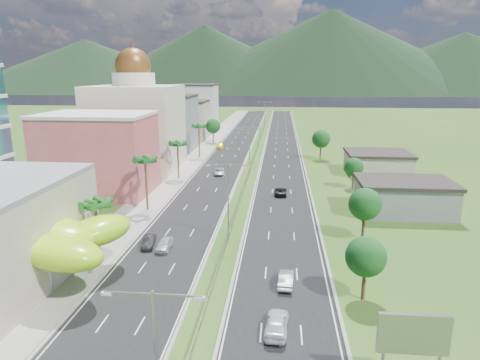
# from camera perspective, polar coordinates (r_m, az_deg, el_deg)

# --- Properties ---
(ground) EXTENTS (500.00, 500.00, 0.00)m
(ground) POSITION_cam_1_polar(r_m,az_deg,el_deg) (52.28, -2.91, -12.03)
(ground) COLOR #2D5119
(ground) RESTS_ON ground
(road_left) EXTENTS (11.00, 260.00, 0.04)m
(road_left) POSITION_cam_1_polar(r_m,az_deg,el_deg) (139.09, -0.63, 4.62)
(road_left) COLOR black
(road_left) RESTS_ON ground
(road_right) EXTENTS (11.00, 260.00, 0.04)m
(road_right) POSITION_cam_1_polar(r_m,az_deg,el_deg) (138.33, 5.58, 4.50)
(road_right) COLOR black
(road_right) RESTS_ON ground
(sidewalk_left) EXTENTS (7.00, 260.00, 0.12)m
(sidewalk_left) POSITION_cam_1_polar(r_m,az_deg,el_deg) (140.39, -4.50, 4.68)
(sidewalk_left) COLOR gray
(sidewalk_left) RESTS_ON ground
(median_guardrail) EXTENTS (0.10, 216.06, 0.76)m
(median_guardrail) POSITION_cam_1_polar(r_m,az_deg,el_deg) (120.69, 2.01, 3.43)
(median_guardrail) COLOR gray
(median_guardrail) RESTS_ON ground
(streetlight_median_a) EXTENTS (6.04, 0.25, 11.00)m
(streetlight_median_a) POSITION_cam_1_polar(r_m,az_deg,el_deg) (27.80, -11.11, -22.04)
(streetlight_median_a) COLOR gray
(streetlight_median_a) RESTS_ON ground
(streetlight_median_b) EXTENTS (6.04, 0.25, 11.00)m
(streetlight_median_b) POSITION_cam_1_polar(r_m,az_deg,el_deg) (59.12, -1.60, -1.86)
(streetlight_median_b) COLOR gray
(streetlight_median_b) RESTS_ON ground
(streetlight_median_c) EXTENTS (6.04, 0.25, 11.00)m
(streetlight_median_c) POSITION_cam_1_polar(r_m,az_deg,el_deg) (98.01, 1.26, 4.57)
(streetlight_median_c) COLOR gray
(streetlight_median_c) RESTS_ON ground
(streetlight_median_d) EXTENTS (6.04, 0.25, 11.00)m
(streetlight_median_d) POSITION_cam_1_polar(r_m,az_deg,el_deg) (142.50, 2.60, 7.56)
(streetlight_median_d) COLOR gray
(streetlight_median_d) RESTS_ON ground
(streetlight_median_e) EXTENTS (6.04, 0.25, 11.00)m
(streetlight_median_e) POSITION_cam_1_polar(r_m,az_deg,el_deg) (187.24, 3.31, 9.13)
(streetlight_median_e) COLOR gray
(streetlight_median_e) RESTS_ON ground
(lime_canopy) EXTENTS (18.00, 15.00, 7.40)m
(lime_canopy) POSITION_cam_1_polar(r_m,az_deg,el_deg) (53.42, -25.58, -7.06)
(lime_canopy) COLOR #A2E216
(lime_canopy) RESTS_ON ground
(pink_shophouse) EXTENTS (20.00, 15.00, 15.00)m
(pink_shophouse) POSITION_cam_1_polar(r_m,az_deg,el_deg) (87.26, -18.36, 3.16)
(pink_shophouse) COLOR #CD545C
(pink_shophouse) RESTS_ON ground
(domed_building) EXTENTS (20.00, 20.00, 28.70)m
(domed_building) POSITION_cam_1_polar(r_m,az_deg,el_deg) (107.91, -13.66, 7.53)
(domed_building) COLOR beige
(domed_building) RESTS_ON ground
(midrise_grey) EXTENTS (16.00, 15.00, 16.00)m
(midrise_grey) POSITION_cam_1_polar(r_m,az_deg,el_deg) (131.76, -9.65, 7.39)
(midrise_grey) COLOR gray
(midrise_grey) RESTS_ON ground
(midrise_beige) EXTENTS (16.00, 15.00, 13.00)m
(midrise_beige) POSITION_cam_1_polar(r_m,az_deg,el_deg) (153.14, -7.50, 7.82)
(midrise_beige) COLOR #A59788
(midrise_beige) RESTS_ON ground
(midrise_white) EXTENTS (16.00, 15.00, 18.00)m
(midrise_white) POSITION_cam_1_polar(r_m,az_deg,el_deg) (175.30, -5.85, 9.48)
(midrise_white) COLOR silver
(midrise_white) RESTS_ON ground
(billboard) EXTENTS (5.20, 0.35, 6.20)m
(billboard) POSITION_cam_1_polar(r_m,az_deg,el_deg) (35.39, 22.12, -18.75)
(billboard) COLOR gray
(billboard) RESTS_ON ground
(shed_near) EXTENTS (15.00, 10.00, 5.00)m
(shed_near) POSITION_cam_1_polar(r_m,az_deg,el_deg) (77.20, 21.00, -2.25)
(shed_near) COLOR gray
(shed_near) RESTS_ON ground
(shed_far) EXTENTS (14.00, 12.00, 4.40)m
(shed_far) POSITION_cam_1_polar(r_m,az_deg,el_deg) (106.03, 17.85, 2.12)
(shed_far) COLOR #A59788
(shed_far) RESTS_ON ground
(palm_tree_b) EXTENTS (3.60, 3.60, 8.10)m
(palm_tree_b) POSITION_cam_1_polar(r_m,az_deg,el_deg) (55.72, -18.70, -3.29)
(palm_tree_b) COLOR #47301C
(palm_tree_b) RESTS_ON ground
(palm_tree_c) EXTENTS (3.60, 3.60, 9.60)m
(palm_tree_c) POSITION_cam_1_polar(r_m,az_deg,el_deg) (73.46, -12.54, 2.39)
(palm_tree_c) COLOR #47301C
(palm_tree_c) RESTS_ON ground
(palm_tree_d) EXTENTS (3.60, 3.60, 8.60)m
(palm_tree_d) POSITION_cam_1_polar(r_m,az_deg,el_deg) (95.40, -8.32, 4.65)
(palm_tree_d) COLOR #47301C
(palm_tree_d) RESTS_ON ground
(palm_tree_e) EXTENTS (3.60, 3.60, 9.40)m
(palm_tree_e) POSITION_cam_1_polar(r_m,az_deg,el_deg) (119.47, -5.51, 7.00)
(palm_tree_e) COLOR #47301C
(palm_tree_e) RESTS_ON ground
(leafy_tree_lfar) EXTENTS (4.90, 4.90, 8.05)m
(leafy_tree_lfar) POSITION_cam_1_polar(r_m,az_deg,el_deg) (144.24, -3.61, 7.16)
(leafy_tree_lfar) COLOR #47301C
(leafy_tree_lfar) RESTS_ON ground
(leafy_tree_ra) EXTENTS (4.20, 4.20, 6.90)m
(leafy_tree_ra) POSITION_cam_1_polar(r_m,az_deg,el_deg) (46.13, 16.43, -9.80)
(leafy_tree_ra) COLOR #47301C
(leafy_tree_ra) RESTS_ON ground
(leafy_tree_rb) EXTENTS (4.55, 4.55, 7.47)m
(leafy_tree_rb) POSITION_cam_1_polar(r_m,az_deg,el_deg) (62.23, 16.31, -3.13)
(leafy_tree_rb) COLOR #47301C
(leafy_tree_rb) RESTS_ON ground
(leafy_tree_rc) EXTENTS (3.85, 3.85, 6.33)m
(leafy_tree_rc) POSITION_cam_1_polar(r_m,az_deg,el_deg) (89.65, 14.94, 1.64)
(leafy_tree_rc) COLOR #47301C
(leafy_tree_rc) RESTS_ON ground
(leafy_tree_rd) EXTENTS (4.90, 4.90, 8.05)m
(leafy_tree_rd) POSITION_cam_1_polar(r_m,az_deg,el_deg) (118.21, 10.75, 5.40)
(leafy_tree_rd) COLOR #47301C
(leafy_tree_rd) RESTS_ON ground
(mountain_ridge) EXTENTS (860.00, 140.00, 90.00)m
(mountain_ridge) POSITION_cam_1_polar(r_m,az_deg,el_deg) (499.75, 11.75, 11.21)
(mountain_ridge) COLOR black
(mountain_ridge) RESTS_ON ground
(car_white_near_left) EXTENTS (1.74, 4.26, 1.44)m
(car_white_near_left) POSITION_cam_1_polar(r_m,az_deg,el_deg) (58.55, -10.03, -8.45)
(car_white_near_left) COLOR silver
(car_white_near_left) RESTS_ON road_left
(car_dark_left) EXTENTS (2.09, 4.46, 1.41)m
(car_dark_left) POSITION_cam_1_polar(r_m,az_deg,el_deg) (60.04, -12.06, -7.98)
(car_dark_left) COLOR black
(car_dark_left) RESTS_ON road_left
(car_silver_mid_left) EXTENTS (3.03, 5.31, 1.40)m
(car_silver_mid_left) POSITION_cam_1_polar(r_m,az_deg,el_deg) (99.11, -2.79, 1.12)
(car_silver_mid_left) COLOR #B5B8BE
(car_silver_mid_left) RESTS_ON road_left
(car_yellow_far_left) EXTENTS (2.50, 5.37, 1.52)m
(car_yellow_far_left) POSITION_cam_1_polar(r_m,az_deg,el_deg) (134.58, -2.69, 4.62)
(car_yellow_far_left) COLOR yellow
(car_yellow_far_left) RESTS_ON road_left
(car_white_near_right) EXTENTS (2.37, 5.18, 1.72)m
(car_white_near_right) POSITION_cam_1_polar(r_m,az_deg,el_deg) (41.14, 4.93, -18.47)
(car_white_near_right) COLOR white
(car_white_near_right) RESTS_ON road_right
(car_silver_right) EXTENTS (1.85, 4.63, 1.50)m
(car_silver_right) POSITION_cam_1_polar(r_m,az_deg,el_deg) (48.97, 6.15, -12.97)
(car_silver_right) COLOR #B1B4B9
(car_silver_right) RESTS_ON road_right
(car_dark_far_right) EXTENTS (2.37, 4.97, 1.37)m
(car_dark_far_right) POSITION_cam_1_polar(r_m,az_deg,el_deg) (83.01, 5.44, -1.52)
(car_dark_far_right) COLOR black
(car_dark_far_right) RESTS_ON road_right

